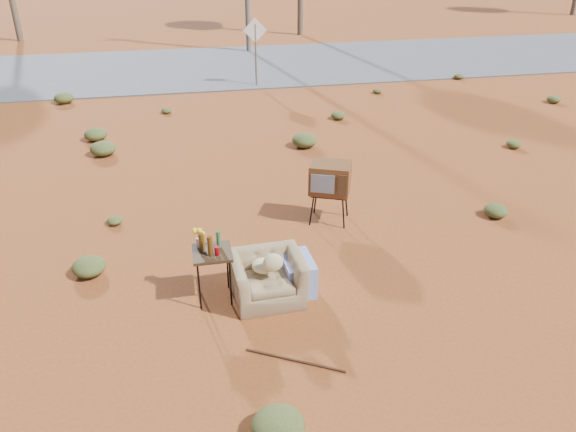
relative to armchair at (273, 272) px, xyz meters
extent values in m
plane|color=brown|center=(0.03, -0.15, -0.42)|extent=(140.00, 140.00, 0.00)
cube|color=#565659|center=(0.03, 14.85, -0.40)|extent=(140.00, 7.00, 0.04)
imported|color=olive|center=(-0.09, -0.02, 0.03)|extent=(1.07, 0.73, 0.91)
ellipsoid|color=#CBB97C|center=(-0.14, 0.02, 0.10)|extent=(0.33, 0.33, 0.19)
ellipsoid|color=#CBB97C|center=(-0.03, -0.19, 0.28)|extent=(0.29, 0.14, 0.29)
cube|color=navy|center=(0.39, 0.10, -0.16)|extent=(0.47, 0.70, 0.53)
cube|color=black|center=(1.42, 2.12, 0.14)|extent=(0.76, 0.69, 0.03)
cylinder|color=black|center=(1.07, 2.03, -0.14)|extent=(0.04, 0.04, 0.57)
cylinder|color=black|center=(1.60, 1.81, -0.14)|extent=(0.04, 0.04, 0.57)
cylinder|color=black|center=(1.25, 2.44, -0.14)|extent=(0.04, 0.04, 0.57)
cylinder|color=black|center=(1.77, 2.22, -0.14)|extent=(0.04, 0.04, 0.57)
cube|color=brown|center=(1.42, 2.12, 0.43)|extent=(0.86, 0.78, 0.55)
cube|color=slate|center=(1.22, 1.90, 0.43)|extent=(0.39, 0.18, 0.34)
cube|color=#472D19|center=(1.54, 1.77, 0.43)|extent=(0.15, 0.08, 0.39)
cube|color=#352313|center=(-0.85, 0.12, 0.35)|extent=(0.56, 0.56, 0.04)
cylinder|color=black|center=(-1.08, -0.10, -0.04)|extent=(0.03, 0.03, 0.77)
cylinder|color=black|center=(-0.63, -0.10, -0.04)|extent=(0.03, 0.03, 0.77)
cylinder|color=black|center=(-1.07, 0.35, -0.04)|extent=(0.03, 0.03, 0.77)
cylinder|color=black|center=(-0.63, 0.34, -0.04)|extent=(0.03, 0.03, 0.77)
cylinder|color=#4B2E0C|center=(-0.99, 0.18, 0.51)|extent=(0.08, 0.08, 0.29)
cylinder|color=#4B2E0C|center=(-0.88, 0.04, 0.53)|extent=(0.07, 0.07, 0.31)
cylinder|color=#285F32|center=(-0.74, 0.23, 0.50)|extent=(0.07, 0.07, 0.27)
cylinder|color=#B20E17|center=(-0.79, 0.01, 0.44)|extent=(0.07, 0.07, 0.14)
cylinder|color=silver|center=(-1.02, 0.29, 0.45)|extent=(0.09, 0.09, 0.15)
ellipsoid|color=yellow|center=(-1.02, 0.29, 0.62)|extent=(0.18, 0.18, 0.13)
cylinder|color=#472713|center=(0.02, -1.44, -0.41)|extent=(1.17, 0.68, 0.04)
cylinder|color=brown|center=(1.53, 11.85, 0.58)|extent=(0.06, 0.06, 2.00)
cube|color=silver|center=(1.53, 11.85, 1.38)|extent=(0.78, 0.04, 0.78)
ellipsoid|color=#4E5927|center=(4.53, 1.65, -0.30)|extent=(0.44, 0.44, 0.24)
ellipsoid|color=#4E5927|center=(-2.97, 6.35, -0.26)|extent=(0.60, 0.60, 0.33)
ellipsoid|color=#4E5927|center=(6.83, 4.85, -0.33)|extent=(0.36, 0.36, 0.20)
ellipsoid|color=#4E5927|center=(3.23, 7.85, -0.31)|extent=(0.40, 0.40, 0.22)
ellipsoid|color=#4E5927|center=(-1.47, 9.35, -0.34)|extent=(0.30, 0.30, 0.17)
camera|label=1|loc=(-1.14, -6.73, 4.53)|focal=35.00mm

